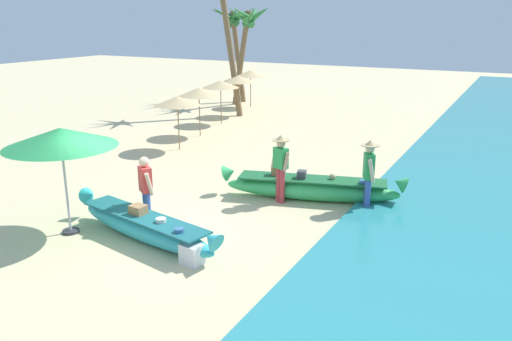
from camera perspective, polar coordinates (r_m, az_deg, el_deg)
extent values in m
plane|color=beige|center=(11.68, -11.89, -6.76)|extent=(80.00, 80.00, 0.00)
ellipsoid|color=#33B2BC|center=(11.26, -12.21, -6.25)|extent=(4.11, 1.44, 0.52)
cone|color=#33B2BC|center=(12.68, -17.95, -2.59)|extent=(0.46, 0.46, 0.46)
cone|color=#33B2BC|center=(9.78, -4.93, -7.58)|extent=(0.46, 0.46, 0.46)
cube|color=#1C6267|center=(11.17, -12.29, -5.03)|extent=(3.47, 1.32, 0.04)
cylinder|color=#386699|center=(10.22, -8.48, -6.60)|extent=(0.19, 0.19, 0.10)
cylinder|color=silver|center=(10.77, -10.46, -5.47)|extent=(0.22, 0.22, 0.10)
cube|color=#9E754C|center=(11.28, -12.89, -4.27)|extent=(0.35, 0.31, 0.21)
ellipsoid|color=#38B760|center=(13.41, 6.15, -2.10)|extent=(4.51, 1.87, 0.56)
cone|color=#38B760|center=(13.70, -2.95, -0.17)|extent=(0.51, 0.52, 0.50)
cone|color=#38B760|center=(13.27, 15.64, -1.35)|extent=(0.51, 0.52, 0.50)
cube|color=#1E6435|center=(13.32, 6.19, -0.96)|extent=(3.83, 1.69, 0.04)
cylinder|color=#386699|center=(13.13, 11.82, -1.27)|extent=(0.22, 0.22, 0.10)
sphere|color=tan|center=(13.32, 8.45, -0.69)|extent=(0.16, 0.16, 0.16)
cube|color=#424247|center=(13.30, 5.07, -0.48)|extent=(0.28, 0.30, 0.21)
cube|color=#9E754C|center=(13.52, 2.32, 0.01)|extent=(0.36, 0.33, 0.28)
cylinder|color=#B2383D|center=(13.08, 2.91, -1.71)|extent=(0.14, 0.14, 0.91)
cylinder|color=#B2383D|center=(13.18, 2.51, -1.55)|extent=(0.14, 0.14, 0.91)
cube|color=green|center=(12.92, 2.75, 1.39)|extent=(0.42, 0.35, 0.52)
cylinder|color=tan|center=(12.75, 3.35, 0.94)|extent=(0.16, 0.21, 0.48)
cylinder|color=tan|center=(13.09, 2.03, 1.37)|extent=(0.16, 0.21, 0.48)
sphere|color=tan|center=(12.83, 2.77, 3.03)|extent=(0.22, 0.22, 0.22)
cylinder|color=tan|center=(12.81, 2.78, 3.38)|extent=(0.44, 0.44, 0.02)
cone|color=tan|center=(12.79, 2.78, 3.68)|extent=(0.26, 0.26, 0.12)
cylinder|color=#3D5BA8|center=(11.93, -12.04, -4.09)|extent=(0.14, 0.14, 0.84)
cylinder|color=#3D5BA8|center=(11.80, -11.85, -4.31)|extent=(0.14, 0.14, 0.84)
cube|color=#DB3D38|center=(11.64, -12.15, -0.96)|extent=(0.42, 0.39, 0.57)
cylinder|color=beige|center=(11.87, -12.35, -0.88)|extent=(0.18, 0.21, 0.52)
cylinder|color=beige|center=(11.44, -11.72, -1.49)|extent=(0.18, 0.21, 0.52)
sphere|color=beige|center=(11.52, -12.27, 0.95)|extent=(0.22, 0.22, 0.22)
cylinder|color=#3D5BA8|center=(13.03, 12.13, -2.42)|extent=(0.14, 0.14, 0.79)
cylinder|color=#3D5BA8|center=(12.90, 12.24, -2.62)|extent=(0.14, 0.14, 0.79)
cube|color=green|center=(12.75, 12.37, 0.49)|extent=(0.36, 0.42, 0.63)
cylinder|color=beige|center=(12.98, 12.26, 0.57)|extent=(0.22, 0.17, 0.57)
cylinder|color=beige|center=(12.55, 12.64, -0.02)|extent=(0.22, 0.17, 0.57)
sphere|color=beige|center=(12.64, 12.50, 2.39)|extent=(0.22, 0.22, 0.22)
cylinder|color=tan|center=(12.62, 12.52, 2.74)|extent=(0.44, 0.44, 0.02)
cone|color=tan|center=(12.60, 12.54, 3.05)|extent=(0.26, 0.26, 0.12)
cylinder|color=#B7B7BC|center=(11.77, -20.32, -1.22)|extent=(0.05, 0.05, 2.33)
cone|color=#28934C|center=(11.52, -20.81, 3.45)|extent=(2.35, 2.35, 0.40)
cylinder|color=#333338|center=(12.15, -19.78, -6.33)|extent=(0.36, 0.36, 0.06)
cylinder|color=#8E6B47|center=(18.46, -8.56, 5.17)|extent=(0.04, 0.04, 1.90)
cone|color=tan|center=(18.32, -8.67, 7.62)|extent=(1.60, 1.60, 0.32)
cylinder|color=#8E6B47|center=(20.54, -6.26, 6.42)|extent=(0.04, 0.04, 1.90)
cone|color=tan|center=(20.42, -6.33, 8.63)|extent=(1.60, 1.60, 0.32)
cylinder|color=#8E6B47|center=(22.85, -3.89, 7.52)|extent=(0.04, 0.04, 1.90)
cone|color=tan|center=(22.74, -3.93, 9.51)|extent=(1.60, 1.60, 0.32)
cylinder|color=#8E6B47|center=(24.73, -1.97, 8.24)|extent=(0.04, 0.04, 1.90)
cone|color=tan|center=(24.62, -1.99, 10.09)|extent=(1.60, 1.60, 0.32)
cylinder|color=#8E6B47|center=(27.09, -0.60, 8.99)|extent=(0.04, 0.04, 1.90)
cone|color=tan|center=(27.00, -0.61, 10.68)|extent=(1.60, 1.60, 0.32)
cylinder|color=brown|center=(28.97, -2.00, 12.39)|extent=(0.92, 0.28, 4.86)
cone|color=#23602D|center=(28.78, -1.72, 16.59)|extent=(1.82, 0.44, 1.25)
cone|color=#23602D|center=(29.25, -1.80, 16.88)|extent=(1.22, 1.58, 0.84)
cone|color=#23602D|center=(29.48, -2.46, 16.77)|extent=(0.88, 1.61, 0.99)
cone|color=#23602D|center=(29.45, -3.35, 16.69)|extent=(1.94, 0.92, 1.10)
cone|color=#23602D|center=(29.14, -3.50, 16.87)|extent=(1.64, 0.86, 0.84)
cone|color=#23602D|center=(28.70, -3.38, 16.70)|extent=(0.82, 1.87, 1.08)
cone|color=#23602D|center=(28.62, -2.47, 16.74)|extent=(1.30, 1.45, 1.03)
cylinder|color=brown|center=(27.76, -1.62, 12.24)|extent=(1.13, 0.28, 4.90)
cone|color=#337F3D|center=(27.30, 0.07, 16.66)|extent=(1.60, 0.51, 1.19)
cone|color=#337F3D|center=(27.62, -0.05, 16.82)|extent=(1.19, 1.34, 1.00)
cone|color=#337F3D|center=(27.89, -0.44, 16.86)|extent=(0.50, 1.72, 0.98)
cone|color=#337F3D|center=(27.89, -1.47, 16.69)|extent=(1.78, 1.15, 1.19)
cone|color=#337F3D|center=(27.55, -1.75, 16.66)|extent=(1.52, 0.80, 1.16)
cone|color=#337F3D|center=(27.06, -1.45, 16.91)|extent=(0.52, 1.83, 0.92)
cone|color=#337F3D|center=(27.02, -0.57, 16.66)|extent=(1.39, 1.42, 1.20)
cylinder|color=brown|center=(24.72, -2.86, 13.21)|extent=(1.24, 0.28, 6.22)
cube|color=silver|center=(10.07, -7.10, -9.17)|extent=(0.46, 0.38, 0.41)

